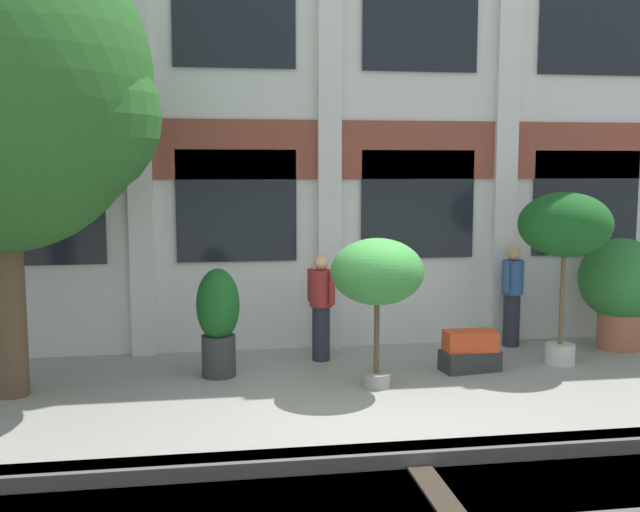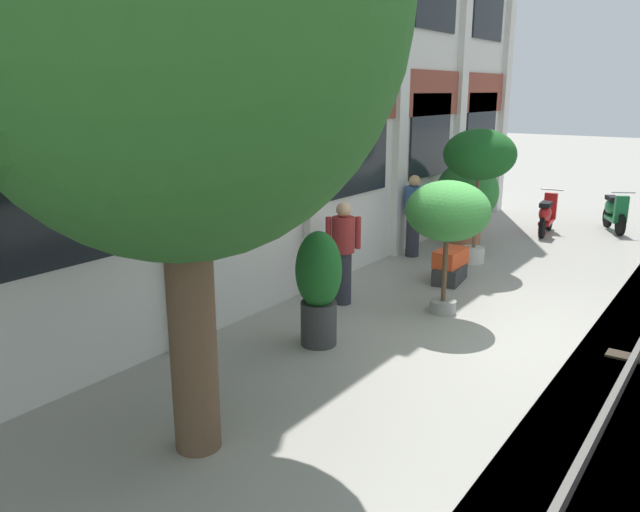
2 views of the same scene
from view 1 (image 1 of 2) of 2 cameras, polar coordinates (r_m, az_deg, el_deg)
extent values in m
plane|color=#9E998E|center=(9.21, 3.72, -11.19)|extent=(80.00, 80.00, 0.00)
cube|color=silver|center=(11.94, 0.47, 13.29)|extent=(17.07, 0.50, 8.37)
cube|color=brown|center=(11.60, 0.68, 8.10)|extent=(17.07, 0.06, 0.90)
cube|color=silver|center=(11.51, -13.79, 13.34)|extent=(0.36, 0.16, 8.37)
cube|color=silver|center=(11.63, 0.72, 13.46)|extent=(0.36, 0.16, 8.37)
cube|color=silver|center=(12.43, 14.11, 12.84)|extent=(0.36, 0.16, 8.37)
cube|color=black|center=(11.67, -20.49, 3.48)|extent=(1.82, 0.04, 1.70)
cube|color=black|center=(11.45, -6.37, 3.81)|extent=(1.82, 0.04, 1.70)
cube|color=black|center=(11.92, 7.46, 3.92)|extent=(1.82, 0.04, 1.70)
cube|color=black|center=(13.01, 19.60, 3.82)|extent=(1.82, 0.04, 1.70)
cube|color=black|center=(11.88, -21.10, 17.57)|extent=(1.82, 0.04, 1.70)
cube|color=black|center=(11.66, -6.57, 18.19)|extent=(1.82, 0.04, 1.70)
cube|color=black|center=(12.12, 7.68, 17.74)|extent=(1.82, 0.04, 1.70)
cube|color=black|center=(13.20, 20.13, 16.49)|extent=(1.82, 0.04, 1.70)
cube|color=#605B56|center=(7.43, 7.09, -15.14)|extent=(25.07, 0.07, 0.15)
cube|color=#382D23|center=(6.84, 9.23, -17.75)|extent=(0.24, 2.10, 0.03)
cylinder|color=brown|center=(9.99, -22.71, -2.27)|extent=(0.42, 0.42, 2.72)
sphere|color=#286023|center=(9.51, -18.12, 10.06)|extent=(2.02, 2.02, 2.02)
cylinder|color=beige|center=(11.47, 17.81, -7.11)|extent=(0.42, 0.42, 0.29)
cylinder|color=brown|center=(11.29, 17.99, -2.56)|extent=(0.07, 0.07, 1.55)
ellipsoid|color=#19561E|center=(11.17, 18.17, 2.30)|extent=(1.31, 1.31, 0.92)
cylinder|color=#333333|center=(10.37, -7.72, -7.54)|extent=(0.46, 0.46, 0.57)
ellipsoid|color=#19561E|center=(10.22, -7.79, -3.71)|extent=(0.59, 0.59, 0.99)
cylinder|color=#B76647|center=(12.69, 21.79, -5.30)|extent=(0.66, 0.66, 0.57)
ellipsoid|color=#2D7A33|center=(12.55, 21.96, -1.62)|extent=(1.29, 1.29, 1.27)
cylinder|color=gray|center=(9.89, 4.31, -9.37)|extent=(0.39, 0.39, 0.18)
cylinder|color=brown|center=(9.72, 4.35, -5.57)|extent=(0.07, 0.07, 1.16)
ellipsoid|color=#388438|center=(9.59, 4.39, -1.18)|extent=(1.19, 1.19, 0.86)
cube|color=#333333|center=(10.78, 11.35, -7.82)|extent=(0.85, 0.52, 0.29)
cube|color=#E04C23|center=(10.71, 11.38, -6.35)|extent=(0.72, 0.37, 0.28)
cylinder|color=#282833|center=(11.07, 0.08, -5.91)|extent=(0.26, 0.26, 0.81)
cylinder|color=maroon|center=(10.94, 0.08, -2.47)|extent=(0.34, 0.34, 0.54)
sphere|color=tan|center=(10.88, 0.08, -0.51)|extent=(0.22, 0.22, 0.22)
cylinder|color=maroon|center=(11.09, -0.74, -2.21)|extent=(0.09, 0.09, 0.48)
cylinder|color=maroon|center=(10.78, 0.92, -2.46)|extent=(0.09, 0.09, 0.48)
cylinder|color=#282833|center=(12.32, 14.38, -4.74)|extent=(0.26, 0.26, 0.84)
cylinder|color=#33598C|center=(12.20, 14.47, -1.57)|extent=(0.34, 0.34, 0.54)
sphere|color=tan|center=(12.16, 14.53, 0.19)|extent=(0.22, 0.22, 0.22)
cylinder|color=#33598C|center=(12.00, 14.05, -1.57)|extent=(0.09, 0.09, 0.48)
cylinder|color=#33598C|center=(12.40, 14.89, -1.33)|extent=(0.09, 0.09, 0.48)
camera|label=2|loc=(8.25, -55.12, 6.04)|focal=35.00mm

